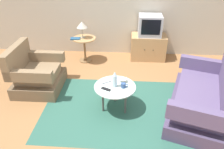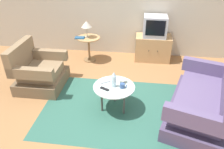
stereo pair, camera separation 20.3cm
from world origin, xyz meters
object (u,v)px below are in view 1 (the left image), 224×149
object	(u,v)px
tv_stand	(148,47)
bowl	(123,80)
armchair	(36,75)
coffee_table	(115,89)
side_table	(84,44)
tv_remote_silver	(106,82)
television	(150,25)
couch	(202,99)
vase	(115,79)
mug	(124,85)
book	(75,39)
table_lamp	(82,25)
tv_remote_dark	(106,89)

from	to	relation	value
tv_stand	bowl	size ratio (longest dim) A/B	6.11
armchair	bowl	size ratio (longest dim) A/B	6.79
coffee_table	side_table	world-z (taller)	side_table
tv_remote_silver	television	bearing A→B (deg)	33.67
couch	television	world-z (taller)	television
coffee_table	vase	distance (m)	0.18
tv_stand	television	world-z (taller)	television
mug	side_table	bearing A→B (deg)	118.28
tv_stand	armchair	bearing A→B (deg)	-146.59
book	vase	bearing A→B (deg)	-65.03
table_lamp	book	size ratio (longest dim) A/B	1.67
side_table	tv_stand	size ratio (longest dim) A/B	0.71
armchair	couch	size ratio (longest dim) A/B	0.50
table_lamp	bowl	size ratio (longest dim) A/B	2.84
bowl	side_table	bearing A→B (deg)	120.41
mug	bowl	xyz separation A→B (m)	(-0.01, 0.18, -0.01)
armchair	vase	bearing A→B (deg)	70.84
tv_stand	book	size ratio (longest dim) A/B	3.59
couch	bowl	size ratio (longest dim) A/B	13.57
vase	tv_remote_silver	distance (m)	0.23
television	tv_remote_silver	size ratio (longest dim) A/B	3.14
side_table	table_lamp	xyz separation A→B (m)	(-0.03, 0.01, 0.48)
table_lamp	tv_stand	bearing A→B (deg)	9.11
television	tv_remote_dark	size ratio (longest dim) A/B	3.37
table_lamp	tv_remote_dark	world-z (taller)	table_lamp
side_table	vase	distance (m)	2.01
side_table	table_lamp	bearing A→B (deg)	169.28
couch	vase	world-z (taller)	couch
book	armchair	bearing A→B (deg)	-121.15
coffee_table	bowl	xyz separation A→B (m)	(0.13, 0.15, 0.07)
tv_remote_dark	mug	bearing A→B (deg)	-136.70
tv_remote_dark	vase	bearing A→B (deg)	-115.47
armchair	book	xyz separation A→B (m)	(0.56, 1.19, 0.32)
table_lamp	vase	xyz separation A→B (m)	(0.87, -1.83, -0.32)
side_table	tv_remote_silver	xyz separation A→B (m)	(0.68, -1.71, 0.04)
vase	tv_remote_silver	xyz separation A→B (m)	(-0.16, 0.11, -0.12)
coffee_table	table_lamp	bearing A→B (deg)	115.63
couch	coffee_table	xyz separation A→B (m)	(-1.47, 0.01, 0.13)
table_lamp	couch	bearing A→B (deg)	-38.10
table_lamp	book	world-z (taller)	table_lamp
couch	television	bearing A→B (deg)	37.69
tv_stand	tv_remote_dark	world-z (taller)	tv_stand
couch	coffee_table	distance (m)	1.48
tv_stand	book	xyz separation A→B (m)	(-1.76, -0.34, 0.31)
armchair	tv_remote_silver	size ratio (longest dim) A/B	5.45
side_table	television	xyz separation A→B (m)	(1.57, 0.26, 0.42)
couch	book	distance (m)	3.08
coffee_table	bowl	bearing A→B (deg)	49.58
tv_stand	table_lamp	size ratio (longest dim) A/B	2.15
table_lamp	bowl	distance (m)	2.00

